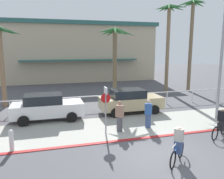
{
  "coord_description": "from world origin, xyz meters",
  "views": [
    {
      "loc": [
        -4.64,
        -8.16,
        4.58
      ],
      "look_at": [
        -0.63,
        6.0,
        1.91
      ],
      "focal_mm": 37.16,
      "sensor_mm": 36.0,
      "label": 1
    }
  ],
  "objects_px": {
    "cyclist_black_0": "(221,124)",
    "pedestrian_0": "(148,115)",
    "palm_tree_3": "(192,24)",
    "cyclist_blue_1": "(178,145)",
    "car_white_1": "(47,107)",
    "palm_tree_0": "(0,45)",
    "palm_tree_2": "(169,27)",
    "pedestrian_1": "(120,117)",
    "palm_tree_1": "(115,46)",
    "bollard_2": "(11,140)",
    "stop_sign_bike_lane": "(106,104)",
    "car_tan_2": "(130,101)"
  },
  "relations": [
    {
      "from": "cyclist_black_0",
      "to": "pedestrian_0",
      "type": "relative_size",
      "value": 0.98
    },
    {
      "from": "palm_tree_3",
      "to": "cyclist_blue_1",
      "type": "xyz_separation_m",
      "value": [
        -9.53,
        -13.53,
        -6.23
      ]
    },
    {
      "from": "palm_tree_3",
      "to": "car_white_1",
      "type": "height_order",
      "value": "palm_tree_3"
    },
    {
      "from": "pedestrian_0",
      "to": "palm_tree_0",
      "type": "bearing_deg",
      "value": 139.52
    },
    {
      "from": "palm_tree_2",
      "to": "cyclist_blue_1",
      "type": "distance_m",
      "value": 16.64
    },
    {
      "from": "pedestrian_1",
      "to": "palm_tree_1",
      "type": "bearing_deg",
      "value": 75.6
    },
    {
      "from": "bollard_2",
      "to": "pedestrian_0",
      "type": "bearing_deg",
      "value": 9.11
    },
    {
      "from": "car_white_1",
      "to": "pedestrian_1",
      "type": "height_order",
      "value": "pedestrian_1"
    },
    {
      "from": "palm_tree_2",
      "to": "car_white_1",
      "type": "bearing_deg",
      "value": -151.14
    },
    {
      "from": "pedestrian_0",
      "to": "pedestrian_1",
      "type": "relative_size",
      "value": 0.97
    },
    {
      "from": "stop_sign_bike_lane",
      "to": "palm_tree_2",
      "type": "distance_m",
      "value": 14.52
    },
    {
      "from": "bollard_2",
      "to": "pedestrian_0",
      "type": "distance_m",
      "value": 7.26
    },
    {
      "from": "palm_tree_2",
      "to": "cyclist_black_0",
      "type": "height_order",
      "value": "palm_tree_2"
    },
    {
      "from": "cyclist_blue_1",
      "to": "pedestrian_0",
      "type": "xyz_separation_m",
      "value": [
        0.53,
        4.03,
        0.09
      ]
    },
    {
      "from": "car_white_1",
      "to": "pedestrian_0",
      "type": "height_order",
      "value": "same"
    },
    {
      "from": "palm_tree_3",
      "to": "car_white_1",
      "type": "xyz_separation_m",
      "value": [
        -14.59,
        -6.41,
        -6.05
      ]
    },
    {
      "from": "cyclist_blue_1",
      "to": "palm_tree_1",
      "type": "bearing_deg",
      "value": 87.14
    },
    {
      "from": "palm_tree_1",
      "to": "pedestrian_0",
      "type": "xyz_separation_m",
      "value": [
        -0.01,
        -6.79,
        -3.9
      ]
    },
    {
      "from": "car_white_1",
      "to": "cyclist_blue_1",
      "type": "height_order",
      "value": "car_white_1"
    },
    {
      "from": "bollard_2",
      "to": "palm_tree_2",
      "type": "height_order",
      "value": "palm_tree_2"
    },
    {
      "from": "car_white_1",
      "to": "cyclist_blue_1",
      "type": "distance_m",
      "value": 8.74
    },
    {
      "from": "palm_tree_1",
      "to": "car_white_1",
      "type": "bearing_deg",
      "value": -146.56
    },
    {
      "from": "pedestrian_1",
      "to": "pedestrian_0",
      "type": "bearing_deg",
      "value": 3.68
    },
    {
      "from": "bollard_2",
      "to": "car_white_1",
      "type": "bearing_deg",
      "value": 69.76
    },
    {
      "from": "stop_sign_bike_lane",
      "to": "pedestrian_0",
      "type": "height_order",
      "value": "stop_sign_bike_lane"
    },
    {
      "from": "bollard_2",
      "to": "palm_tree_2",
      "type": "bearing_deg",
      "value": 38.56
    },
    {
      "from": "palm_tree_0",
      "to": "bollard_2",
      "type": "bearing_deg",
      "value": -79.39
    },
    {
      "from": "stop_sign_bike_lane",
      "to": "car_white_1",
      "type": "bearing_deg",
      "value": 131.43
    },
    {
      "from": "palm_tree_1",
      "to": "pedestrian_0",
      "type": "height_order",
      "value": "palm_tree_1"
    },
    {
      "from": "palm_tree_0",
      "to": "palm_tree_1",
      "type": "height_order",
      "value": "palm_tree_1"
    },
    {
      "from": "palm_tree_3",
      "to": "palm_tree_2",
      "type": "bearing_deg",
      "value": 173.16
    },
    {
      "from": "car_tan_2",
      "to": "palm_tree_3",
      "type": "bearing_deg",
      "value": 34.95
    },
    {
      "from": "bollard_2",
      "to": "palm_tree_2",
      "type": "xyz_separation_m",
      "value": [
        13.73,
        10.94,
        6.14
      ]
    },
    {
      "from": "cyclist_blue_1",
      "to": "pedestrian_1",
      "type": "relative_size",
      "value": 0.86
    },
    {
      "from": "palm_tree_1",
      "to": "pedestrian_0",
      "type": "distance_m",
      "value": 7.83
    },
    {
      "from": "cyclist_blue_1",
      "to": "stop_sign_bike_lane",
      "type": "bearing_deg",
      "value": 119.03
    },
    {
      "from": "car_tan_2",
      "to": "cyclist_black_0",
      "type": "height_order",
      "value": "car_tan_2"
    },
    {
      "from": "palm_tree_1",
      "to": "car_tan_2",
      "type": "bearing_deg",
      "value": -88.24
    },
    {
      "from": "palm_tree_2",
      "to": "car_white_1",
      "type": "xyz_separation_m",
      "value": [
        -12.16,
        -6.7,
        -5.78
      ]
    },
    {
      "from": "palm_tree_0",
      "to": "palm_tree_1",
      "type": "relative_size",
      "value": 0.99
    },
    {
      "from": "palm_tree_1",
      "to": "palm_tree_3",
      "type": "relative_size",
      "value": 0.67
    },
    {
      "from": "palm_tree_2",
      "to": "palm_tree_3",
      "type": "height_order",
      "value": "palm_tree_3"
    },
    {
      "from": "stop_sign_bike_lane",
      "to": "palm_tree_3",
      "type": "xyz_separation_m",
      "value": [
        11.59,
        9.81,
        5.25
      ]
    },
    {
      "from": "stop_sign_bike_lane",
      "to": "car_tan_2",
      "type": "bearing_deg",
      "value": 53.03
    },
    {
      "from": "car_white_1",
      "to": "palm_tree_0",
      "type": "bearing_deg",
      "value": 125.86
    },
    {
      "from": "pedestrian_1",
      "to": "palm_tree_3",
      "type": "bearing_deg",
      "value": 41.79
    },
    {
      "from": "palm_tree_2",
      "to": "car_tan_2",
      "type": "relative_size",
      "value": 2.0
    },
    {
      "from": "palm_tree_3",
      "to": "car_white_1",
      "type": "relative_size",
      "value": 2.12
    },
    {
      "from": "palm_tree_2",
      "to": "palm_tree_3",
      "type": "xyz_separation_m",
      "value": [
        2.43,
        -0.29,
        0.27
      ]
    },
    {
      "from": "cyclist_black_0",
      "to": "cyclist_blue_1",
      "type": "xyz_separation_m",
      "value": [
        -3.57,
        -1.75,
        0.0
      ]
    }
  ]
}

